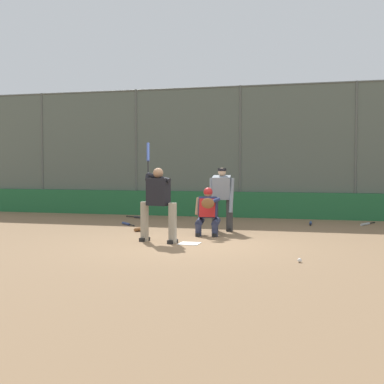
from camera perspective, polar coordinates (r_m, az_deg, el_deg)
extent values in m
plane|color=#846647|center=(11.36, -0.27, -5.54)|extent=(160.00, 160.00, 0.00)
cube|color=white|center=(11.36, -0.27, -5.51)|extent=(0.43, 0.43, 0.01)
cylinder|color=#515651|center=(17.04, 17.08, 4.23)|extent=(0.08, 0.08, 4.23)
cylinder|color=#515651|center=(17.29, 5.16, 4.32)|extent=(0.08, 0.08, 4.23)
cylinder|color=#515651|center=(18.24, -5.97, 4.23)|extent=(0.08, 0.08, 4.23)
cylinder|color=#515651|center=(19.80, -15.66, 4.03)|extent=(0.08, 0.08, 4.23)
cube|color=#515B51|center=(17.29, 5.16, 4.32)|extent=(21.38, 0.01, 4.23)
cylinder|color=#515651|center=(17.47, 5.19, 11.17)|extent=(21.38, 0.06, 0.06)
cube|color=#236638|center=(17.22, 5.08, -1.35)|extent=(20.95, 0.18, 0.82)
cube|color=slate|center=(20.02, 0.48, -1.77)|extent=(14.96, 2.50, 0.12)
cube|color=slate|center=(19.22, -0.14, -1.48)|extent=(14.96, 0.55, 0.44)
cube|color=#B7BABC|center=(19.20, -0.14, -0.71)|extent=(14.96, 0.24, 0.08)
cube|color=slate|center=(19.74, 0.28, -0.90)|extent=(14.96, 0.55, 0.76)
cube|color=#B7BABC|center=(19.71, 0.28, 0.31)|extent=(14.96, 0.24, 0.08)
cube|color=slate|center=(20.26, 0.68, -0.36)|extent=(14.96, 0.55, 1.08)
cube|color=#B7BABC|center=(20.24, 0.68, 1.28)|extent=(14.96, 0.24, 0.08)
cube|color=slate|center=(20.78, 1.06, 0.16)|extent=(14.96, 0.55, 1.40)
cube|color=#B7BABC|center=(20.76, 1.06, 2.20)|extent=(14.96, 0.24, 0.08)
cylinder|color=gray|center=(11.38, -2.09, -3.34)|extent=(0.18, 0.18, 0.86)
cube|color=black|center=(11.43, -2.09, -5.30)|extent=(0.18, 0.30, 0.08)
cylinder|color=gray|center=(11.77, -5.09, -3.15)|extent=(0.18, 0.18, 0.86)
cube|color=black|center=(11.81, -5.08, -5.04)|extent=(0.18, 0.30, 0.08)
cube|color=black|center=(11.52, -3.62, 0.02)|extent=(0.52, 0.38, 0.59)
sphere|color=#936B4C|center=(11.51, -3.63, 2.04)|extent=(0.22, 0.22, 0.22)
cylinder|color=black|center=(11.53, -3.58, 1.54)|extent=(0.60, 0.29, 0.22)
cylinder|color=black|center=(11.69, -4.75, 1.55)|extent=(0.11, 0.15, 0.16)
sphere|color=black|center=(11.71, -4.70, 1.86)|extent=(0.04, 0.04, 0.04)
cylinder|color=black|center=(11.80, -4.71, 2.59)|extent=(0.10, 0.21, 0.31)
cylinder|color=#334789|center=(12.03, -4.71, 4.26)|extent=(0.17, 0.32, 0.44)
cylinder|color=#2D334C|center=(12.52, 2.45, -4.10)|extent=(0.15, 0.15, 0.29)
cylinder|color=#2D334C|center=(12.69, 2.57, -3.25)|extent=(0.21, 0.45, 0.23)
cube|color=black|center=(12.53, 2.45, -4.58)|extent=(0.12, 0.27, 0.08)
cylinder|color=#2D334C|center=(12.58, 0.69, -4.07)|extent=(0.15, 0.15, 0.29)
cylinder|color=#2D334C|center=(12.74, 0.83, -3.22)|extent=(0.21, 0.45, 0.23)
cube|color=black|center=(12.59, 0.69, -4.55)|extent=(0.12, 0.27, 0.08)
cube|color=navy|center=(12.72, 1.73, -1.65)|extent=(0.45, 0.37, 0.53)
cube|color=#B21E1E|center=(12.58, 1.63, -1.70)|extent=(0.39, 0.16, 0.44)
sphere|color=#936B4C|center=(12.70, 1.73, -0.16)|extent=(0.20, 0.20, 0.20)
sphere|color=#B21E1E|center=(12.70, 1.73, 0.00)|extent=(0.22, 0.22, 0.22)
cylinder|color=navy|center=(12.46, 2.30, -0.99)|extent=(0.24, 0.52, 0.15)
ellipsoid|color=brown|center=(12.25, 1.70, -1.21)|extent=(0.31, 0.13, 0.24)
cylinder|color=#936B4C|center=(12.76, 0.59, -1.53)|extent=(0.11, 0.30, 0.42)
cylinder|color=#333333|center=(13.55, 4.02, -2.47)|extent=(0.17, 0.17, 0.82)
cube|color=black|center=(13.59, 4.02, -4.02)|extent=(0.12, 0.28, 0.08)
cylinder|color=#333333|center=(13.61, 2.46, -2.44)|extent=(0.17, 0.17, 0.82)
cube|color=black|center=(13.65, 2.46, -3.98)|extent=(0.12, 0.28, 0.08)
cube|color=gray|center=(13.48, 3.21, 0.49)|extent=(0.46, 0.41, 0.62)
sphere|color=tan|center=(13.47, 3.22, 2.15)|extent=(0.20, 0.20, 0.20)
cylinder|color=black|center=(13.47, 3.22, 2.39)|extent=(0.21, 0.21, 0.07)
cylinder|color=gray|center=(13.39, 4.25, -0.34)|extent=(0.13, 0.23, 0.87)
cylinder|color=gray|center=(13.47, 2.09, -0.32)|extent=(0.15, 0.24, 0.87)
sphere|color=black|center=(15.00, 12.50, -3.46)|extent=(0.04, 0.04, 0.04)
cylinder|color=black|center=(15.16, 12.51, -3.39)|extent=(0.04, 0.33, 0.03)
cylinder|color=#334789|center=(15.55, 12.53, -3.24)|extent=(0.08, 0.46, 0.07)
sphere|color=black|center=(16.17, 18.86, -3.10)|extent=(0.04, 0.04, 0.04)
cylinder|color=black|center=(16.01, 18.61, -3.15)|extent=(0.19, 0.32, 0.03)
cylinder|color=#B7BCC1|center=(15.64, 17.99, -3.28)|extent=(0.28, 0.46, 0.07)
sphere|color=black|center=(17.36, -6.97, -2.58)|extent=(0.04, 0.04, 0.04)
cylinder|color=black|center=(17.22, -6.56, -2.62)|extent=(0.35, 0.20, 0.03)
cylinder|color=#28282D|center=(16.89, -5.56, -2.72)|extent=(0.49, 0.30, 0.07)
sphere|color=black|center=(14.59, -6.21, -3.59)|extent=(0.04, 0.04, 0.04)
cylinder|color=black|center=(14.75, -6.47, -3.52)|extent=(0.26, 0.27, 0.03)
cylinder|color=#334789|center=(15.14, -7.06, -3.36)|extent=(0.38, 0.40, 0.07)
ellipsoid|color=brown|center=(13.55, -5.52, -3.97)|extent=(0.31, 0.20, 0.11)
ellipsoid|color=brown|center=(13.49, -6.00, -4.03)|extent=(0.11, 0.09, 0.09)
sphere|color=white|center=(9.36, 11.40, -7.16)|extent=(0.07, 0.07, 0.07)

